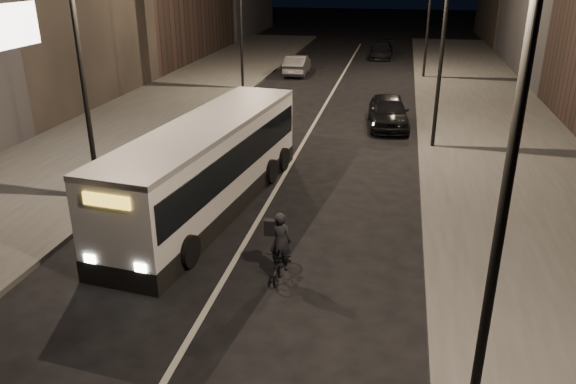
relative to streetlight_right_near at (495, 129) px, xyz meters
The scene contains 12 objects.
ground 8.55m from the streetlight_right_near, 143.12° to the left, with size 180.00×180.00×0.00m, color black.
sidewalk_right 19.02m from the streetlight_right_near, 80.02° to the left, with size 7.00×70.00×0.16m, color #3C3B39.
sidewalk_left 23.31m from the streetlight_right_near, 127.54° to the left, with size 7.00×70.00×0.16m, color #3C3B39.
streetlight_right_near is the anchor object (origin of this frame).
streetlight_right_mid 16.00m from the streetlight_right_near, 90.00° to the left, with size 1.20×0.44×8.12m.
streetlight_left_near 13.33m from the streetlight_right_near, 143.12° to the left, with size 1.20×0.44×8.12m.
streetlight_left_far 28.10m from the streetlight_right_near, 112.30° to the left, with size 1.20×0.44×8.12m.
city_bus 11.56m from the streetlight_right_near, 130.56° to the left, with size 3.48×10.81×2.87m.
cyclist_on_bicycle 7.57m from the streetlight_right_near, 131.61° to the left, with size 0.60×1.63×1.86m.
car_near 19.81m from the streetlight_right_near, 95.16° to the left, with size 1.81×4.51×1.54m, color black.
car_mid 33.30m from the streetlight_right_near, 105.00° to the left, with size 1.46×4.20×1.38m, color #3E3E41.
car_far 40.95m from the streetlight_right_near, 94.22° to the left, with size 1.82×4.48×1.30m, color black.
Camera 1 is at (4.01, -11.78, 7.47)m, focal length 35.00 mm.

